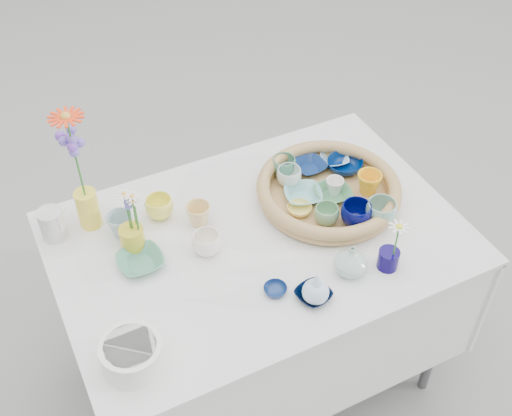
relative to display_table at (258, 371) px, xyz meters
name	(u,v)px	position (x,y,z in m)	size (l,w,h in m)	color
ground	(258,371)	(0.00, 0.00, 0.00)	(80.00, 80.00, 0.00)	gray
display_table	(258,371)	(0.00, 0.00, 0.00)	(1.26, 0.86, 0.77)	silver
wicker_tray	(328,191)	(0.28, 0.05, 0.80)	(0.47, 0.47, 0.08)	#936943
tray_ceramic_0	(309,166)	(0.29, 0.19, 0.80)	(0.11, 0.11, 0.03)	navy
tray_ceramic_1	(345,165)	(0.40, 0.14, 0.80)	(0.12, 0.12, 0.04)	#011A4E
tray_ceramic_2	(369,183)	(0.41, 0.01, 0.82)	(0.08, 0.08, 0.08)	yellow
tray_ceramic_3	(333,193)	(0.29, 0.04, 0.80)	(0.12, 0.12, 0.03)	#4B875A
tray_ceramic_4	(327,215)	(0.21, -0.05, 0.81)	(0.08, 0.08, 0.06)	#74AA79
tray_ceramic_5	(303,195)	(0.20, 0.07, 0.80)	(0.12, 0.12, 0.03)	#73BAB3
tray_ceramic_6	(289,177)	(0.19, 0.16, 0.82)	(0.08, 0.08, 0.07)	silver
tray_ceramic_7	(335,186)	(0.30, 0.05, 0.81)	(0.06, 0.06, 0.06)	white
tray_ceramic_8	(334,159)	(0.39, 0.19, 0.79)	(0.10, 0.10, 0.02)	#9ED7FF
tray_ceramic_9	(356,215)	(0.29, -0.10, 0.82)	(0.10, 0.10, 0.08)	#03074C
tray_ceramic_10	(299,209)	(0.16, 0.02, 0.80)	(0.08, 0.08, 0.02)	#FFDC6C
tray_ceramic_11	(381,212)	(0.36, -0.12, 0.82)	(0.10, 0.10, 0.08)	#81B69D
tray_ceramic_12	(284,166)	(0.20, 0.22, 0.82)	(0.08, 0.08, 0.06)	#508C6F
loose_ceramic_0	(159,208)	(-0.24, 0.22, 0.80)	(0.09, 0.09, 0.07)	#FAF056
loose_ceramic_1	(198,215)	(-0.14, 0.14, 0.80)	(0.08, 0.08, 0.07)	#EDC97E
loose_ceramic_2	(140,261)	(-0.37, 0.05, 0.78)	(0.13, 0.13, 0.03)	#4E9375
loose_ceramic_3	(207,243)	(-0.17, 0.01, 0.80)	(0.09, 0.09, 0.07)	white
loose_ceramic_4	(275,290)	(-0.06, -0.22, 0.78)	(0.07, 0.07, 0.02)	navy
loose_ceramic_5	(121,225)	(-0.38, 0.20, 0.80)	(0.08, 0.08, 0.08)	#9DB9B6
loose_ceramic_6	(313,295)	(0.03, -0.29, 0.78)	(0.10, 0.10, 0.02)	black
fluted_bowl	(132,355)	(-0.50, -0.27, 0.81)	(0.16, 0.16, 0.08)	white
bud_vase_paleblue	(316,287)	(0.03, -0.30, 0.82)	(0.08, 0.08, 0.12)	silver
bud_vase_seafoam	(351,260)	(0.17, -0.25, 0.82)	(0.10, 0.10, 0.10)	#A3C9B8
bud_vase_cobalt	(388,259)	(0.29, -0.28, 0.80)	(0.06, 0.06, 0.06)	#0A0044
single_daisy	(396,241)	(0.29, -0.29, 0.88)	(0.07, 0.07, 0.13)	white
tall_vase_yellow	(88,209)	(-0.45, 0.29, 0.83)	(0.07, 0.07, 0.13)	yellow
gerbera	(76,158)	(-0.45, 0.28, 1.04)	(0.12, 0.12, 0.31)	#FF3F16
hydrangea	(78,166)	(-0.45, 0.30, 0.99)	(0.08, 0.08, 0.26)	#725FCC
white_pitcher	(52,224)	(-0.57, 0.28, 0.82)	(0.11, 0.08, 0.10)	silver
daisy_cup	(132,239)	(-0.37, 0.13, 0.81)	(0.08, 0.08, 0.08)	gold
daisy_posy	(130,212)	(-0.36, 0.13, 0.91)	(0.08, 0.08, 0.14)	white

